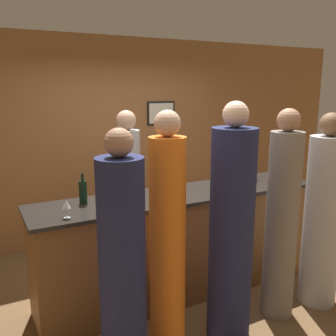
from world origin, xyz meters
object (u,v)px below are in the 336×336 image
at_px(bartender, 128,194).
at_px(guest_1, 282,222).
at_px(guest_4, 231,233).
at_px(guest_3, 167,240).
at_px(wine_bottle_0, 178,179).
at_px(guest_2, 323,218).
at_px(ice_bucket, 247,171).
at_px(wine_bottle_1, 83,192).
at_px(guest_0, 122,267).

height_order(bartender, guest_1, guest_1).
bearing_deg(guest_4, guest_1, 3.75).
xyz_separation_m(guest_3, wine_bottle_0, (0.56, 0.83, 0.26)).
xyz_separation_m(guest_2, guest_3, (-1.64, 0.12, 0.05)).
bearing_deg(wine_bottle_0, guest_1, -58.16).
distance_m(wine_bottle_0, ice_bucket, 0.92).
distance_m(guest_1, wine_bottle_1, 1.84).
distance_m(wine_bottle_0, wine_bottle_1, 1.01).
xyz_separation_m(bartender, guest_0, (-0.71, -1.67, -0.02)).
xyz_separation_m(guest_4, wine_bottle_0, (0.03, 0.96, 0.25)).
xyz_separation_m(bartender, ice_bucket, (1.21, -0.69, 0.29)).
bearing_deg(wine_bottle_1, wine_bottle_0, 1.46).
bearing_deg(ice_bucket, guest_1, -110.65).
relative_size(guest_0, ice_bucket, 9.20).
xyz_separation_m(guest_3, wine_bottle_1, (-0.45, 0.80, 0.26)).
relative_size(bartender, wine_bottle_0, 6.34).
relative_size(bartender, guest_0, 1.00).
height_order(guest_0, guest_1, guest_1).
distance_m(guest_2, guest_4, 1.11).
bearing_deg(wine_bottle_0, wine_bottle_1, -178.54).
height_order(guest_0, ice_bucket, guest_0).
bearing_deg(wine_bottle_1, guest_1, -29.53).
distance_m(guest_3, wine_bottle_1, 0.96).
height_order(guest_2, guest_3, guest_3).
xyz_separation_m(bartender, guest_1, (0.86, -1.62, 0.04)).
bearing_deg(wine_bottle_1, guest_2, -23.98).
bearing_deg(guest_1, guest_0, -178.38).
bearing_deg(guest_4, wine_bottle_0, 88.15).
relative_size(bartender, ice_bucket, 9.23).
distance_m(guest_0, guest_4, 0.97).
distance_m(bartender, guest_1, 1.84).
bearing_deg(guest_0, wine_bottle_1, 90.79).
xyz_separation_m(bartender, guest_2, (1.37, -1.66, -0.00)).
height_order(guest_0, wine_bottle_0, guest_0).
distance_m(guest_0, wine_bottle_0, 1.42).
distance_m(guest_1, guest_3, 1.14).
relative_size(guest_0, wine_bottle_1, 6.58).
height_order(guest_3, wine_bottle_0, guest_3).
distance_m(guest_1, wine_bottle_0, 1.12).
bearing_deg(guest_1, guest_2, -3.69).
bearing_deg(guest_3, wine_bottle_1, 119.21).
bearing_deg(ice_bucket, guest_0, -153.02).
relative_size(bartender, guest_1, 0.96).
bearing_deg(guest_1, bartender, 117.90).
bearing_deg(guest_3, bartender, 79.92).
xyz_separation_m(guest_1, guest_3, (-1.13, 0.09, 0.01)).
relative_size(guest_1, guest_2, 1.03).
bearing_deg(wine_bottle_0, bartender, 112.27).
relative_size(bartender, guest_4, 0.92).
relative_size(guest_4, wine_bottle_0, 6.86).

